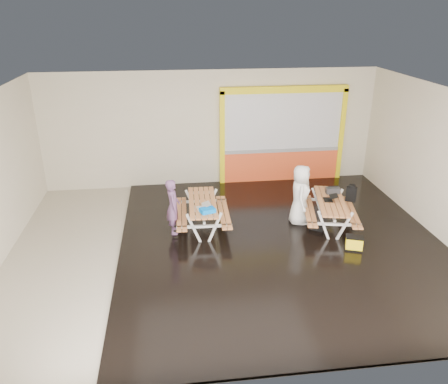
{
  "coord_description": "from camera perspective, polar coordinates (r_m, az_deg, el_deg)",
  "views": [
    {
      "loc": [
        -1.25,
        -8.91,
        5.18
      ],
      "look_at": [
        0.0,
        0.9,
        1.0
      ],
      "focal_mm": 35.43,
      "sensor_mm": 36.0,
      "label": 1
    }
  ],
  "objects": [
    {
      "name": "picnic_table_right",
      "position": [
        11.3,
        13.58,
        -1.84
      ],
      "size": [
        1.62,
        2.08,
        0.75
      ],
      "color": "#BC7A48",
      "rests_on": "deck"
    },
    {
      "name": "room",
      "position": [
        9.63,
        0.68,
        2.04
      ],
      "size": [
        10.02,
        8.02,
        3.52
      ],
      "color": "#B8AE9B",
      "rests_on": "ground"
    },
    {
      "name": "blue_pouch",
      "position": [
        10.24,
        -2.14,
        -2.36
      ],
      "size": [
        0.39,
        0.33,
        0.1
      ],
      "primitive_type": "cube",
      "rotation": [
        0.0,
        0.0,
        0.32
      ],
      "color": "#0070EB",
      "rests_on": "picnic_table_left"
    },
    {
      "name": "laptop_right",
      "position": [
        11.2,
        13.53,
        -0.81
      ],
      "size": [
        0.38,
        0.35,
        0.14
      ],
      "color": "black",
      "rests_on": "picnic_table_right"
    },
    {
      "name": "laptop_left",
      "position": [
        10.42,
        -2.73,
        -1.94
      ],
      "size": [
        0.35,
        0.33,
        0.13
      ],
      "color": "silver",
      "rests_on": "picnic_table_left"
    },
    {
      "name": "person_left",
      "position": [
        10.53,
        -6.59,
        -1.87
      ],
      "size": [
        0.34,
        0.51,
        1.36
      ],
      "primitive_type": "imported",
      "rotation": [
        0.0,
        0.0,
        1.6
      ],
      "color": "#6A446F",
      "rests_on": "deck"
    },
    {
      "name": "toolbox",
      "position": [
        11.62,
        13.85,
        0.21
      ],
      "size": [
        0.35,
        0.19,
        0.2
      ],
      "color": "black",
      "rests_on": "picnic_table_right"
    },
    {
      "name": "dark_case",
      "position": [
        11.25,
        11.94,
        -4.39
      ],
      "size": [
        0.41,
        0.4,
        0.12
      ],
      "primitive_type": "cube",
      "rotation": [
        0.0,
        0.0,
        -0.63
      ],
      "color": "black",
      "rests_on": "deck"
    },
    {
      "name": "fluke_bag",
      "position": [
        10.5,
        16.45,
        -6.36
      ],
      "size": [
        0.45,
        0.37,
        0.33
      ],
      "color": "black",
      "rests_on": "deck"
    },
    {
      "name": "picnic_table_left",
      "position": [
        10.89,
        -2.77,
        -2.08
      ],
      "size": [
        1.34,
        1.93,
        0.76
      ],
      "color": "#BC7A48",
      "rests_on": "deck"
    },
    {
      "name": "person_right",
      "position": [
        11.26,
        9.81,
        -0.41
      ],
      "size": [
        0.66,
        0.86,
        1.58
      ],
      "primitive_type": "imported",
      "rotation": [
        0.0,
        0.0,
        1.34
      ],
      "color": "white",
      "rests_on": "deck"
    },
    {
      "name": "kiosk",
      "position": [
        13.81,
        7.53,
        7.02
      ],
      "size": [
        3.88,
        0.16,
        3.0
      ],
      "color": "#F85525",
      "rests_on": "room"
    },
    {
      "name": "backpack",
      "position": [
        11.95,
        16.11,
        -0.15
      ],
      "size": [
        0.31,
        0.28,
        0.44
      ],
      "color": "black",
      "rests_on": "picnic_table_right"
    },
    {
      "name": "deck",
      "position": [
        10.59,
        7.39,
        -6.42
      ],
      "size": [
        7.5,
        7.98,
        0.05
      ],
      "primitive_type": "cube",
      "color": "black",
      "rests_on": "room"
    }
  ]
}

